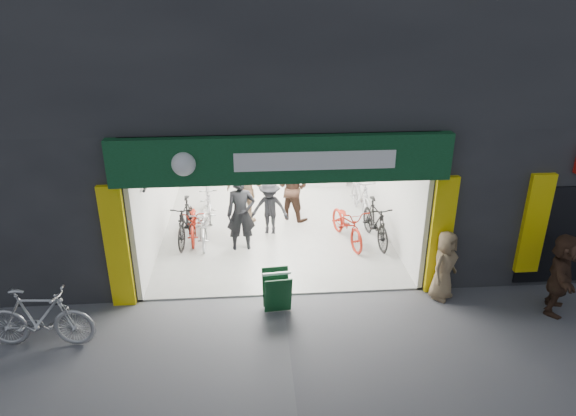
{
  "coord_description": "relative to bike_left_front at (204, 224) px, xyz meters",
  "views": [
    {
      "loc": [
        -0.6,
        -9.2,
        5.98
      ],
      "look_at": [
        0.23,
        1.5,
        1.36
      ],
      "focal_mm": 32.0,
      "sensor_mm": 36.0,
      "label": 1
    }
  ],
  "objects": [
    {
      "name": "parked_bike",
      "position": [
        -2.63,
        -3.97,
        0.11
      ],
      "size": [
        1.99,
        0.7,
        1.17
      ],
      "primitive_type": "imported",
      "rotation": [
        0.0,
        0.0,
        1.5
      ],
      "color": "#B2B3B7",
      "rests_on": "ground"
    },
    {
      "name": "bike_left_midback",
      "position": [
        -0.29,
        0.2,
        -0.03
      ],
      "size": [
        0.7,
        1.74,
        0.89
      ],
      "primitive_type": "imported",
      "rotation": [
        0.0,
        0.0,
        0.06
      ],
      "color": "maroon",
      "rests_on": "ground"
    },
    {
      "name": "bike_left_midfront",
      "position": [
        -0.47,
        0.03,
        0.09
      ],
      "size": [
        0.69,
        1.9,
        1.12
      ],
      "primitive_type": "imported",
      "rotation": [
        0.0,
        0.0,
        -0.09
      ],
      "color": "black",
      "rests_on": "ground"
    },
    {
      "name": "bike_left_front",
      "position": [
        0.0,
        0.0,
        0.0
      ],
      "size": [
        0.71,
        1.83,
        0.95
      ],
      "primitive_type": "imported",
      "rotation": [
        0.0,
        0.0,
        0.05
      ],
      "color": "#B2B2B7",
      "rests_on": "ground"
    },
    {
      "name": "bike_right_mid",
      "position": [
        3.6,
        -0.33,
        0.03
      ],
      "size": [
        1.05,
        2.02,
        1.01
      ],
      "primitive_type": "imported",
      "rotation": [
        0.0,
        0.0,
        0.2
      ],
      "color": "#9C1B0E",
      "rests_on": "ground"
    },
    {
      "name": "bike_left_back",
      "position": [
        0.0,
        1.5,
        0.03
      ],
      "size": [
        0.68,
        1.72,
        1.01
      ],
      "primitive_type": "imported",
      "rotation": [
        0.0,
        0.0,
        0.13
      ],
      "color": "#AFB0B4",
      "rests_on": "ground"
    },
    {
      "name": "sandwich_board",
      "position": [
        1.65,
        -3.19,
        -0.02
      ],
      "size": [
        0.58,
        0.6,
        0.83
      ],
      "rotation": [
        0.0,
        0.0,
        0.09
      ],
      "color": "#0E381A",
      "rests_on": "ground"
    },
    {
      "name": "customer_b",
      "position": [
        2.34,
        1.2,
        0.47
      ],
      "size": [
        1.17,
        1.11,
        1.89
      ],
      "primitive_type": "imported",
      "rotation": [
        0.0,
        0.0,
        2.54
      ],
      "color": "#372319",
      "rests_on": "ground"
    },
    {
      "name": "building",
      "position": [
        2.71,
        2.3,
        3.84
      ],
      "size": [
        17.0,
        10.27,
        8.0
      ],
      "color": "#232326",
      "rests_on": "ground"
    },
    {
      "name": "pedestrian_near",
      "position": [
        5.1,
        -2.99,
        0.28
      ],
      "size": [
        0.87,
        0.84,
        1.5
      ],
      "primitive_type": "imported",
      "rotation": [
        0.0,
        0.0,
        0.72
      ],
      "color": "#826B4B",
      "rests_on": "ground"
    },
    {
      "name": "bike_right_back",
      "position": [
        4.3,
        1.38,
        0.11
      ],
      "size": [
        0.66,
        1.96,
        1.16
      ],
      "primitive_type": "imported",
      "rotation": [
        0.0,
        0.0,
        0.06
      ],
      "color": "#A3A2A6",
      "rests_on": "ground"
    },
    {
      "name": "bike_right_front",
      "position": [
        4.3,
        -0.39,
        0.08
      ],
      "size": [
        0.7,
        1.9,
        1.12
      ],
      "primitive_type": "imported",
      "rotation": [
        0.0,
        0.0,
        0.1
      ],
      "color": "black",
      "rests_on": "ground"
    },
    {
      "name": "pedestrian_far",
      "position": [
        7.19,
        -3.64,
        0.37
      ],
      "size": [
        1.26,
        1.59,
        1.69
      ],
      "primitive_type": "imported",
      "rotation": [
        0.0,
        0.0,
        1.01
      ],
      "color": "#3D271B",
      "rests_on": "ground"
    },
    {
      "name": "customer_c",
      "position": [
        1.67,
        0.26,
        0.27
      ],
      "size": [
        1.05,
        0.74,
        1.49
      ],
      "primitive_type": "imported",
      "rotation": [
        0.0,
        0.0,
        -0.2
      ],
      "color": "black",
      "rests_on": "ground"
    },
    {
      "name": "customer_d",
      "position": [
        1.07,
        0.99,
        0.49
      ],
      "size": [
        1.22,
        0.91,
        1.92
      ],
      "primitive_type": "imported",
      "rotation": [
        0.0,
        0.0,
        2.7
      ],
      "color": "#8F7053",
      "rests_on": "ground"
    },
    {
      "name": "ground",
      "position": [
        1.8,
        -2.69,
        -0.47
      ],
      "size": [
        60.0,
        60.0,
        0.0
      ],
      "primitive_type": "plane",
      "color": "#56565B",
      "rests_on": "ground"
    },
    {
      "name": "customer_a",
      "position": [
        0.94,
        -0.53,
        0.49
      ],
      "size": [
        0.73,
        0.51,
        1.93
      ],
      "primitive_type": "imported",
      "rotation": [
        0.0,
        0.0,
        0.07
      ],
      "color": "black",
      "rests_on": "ground"
    }
  ]
}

